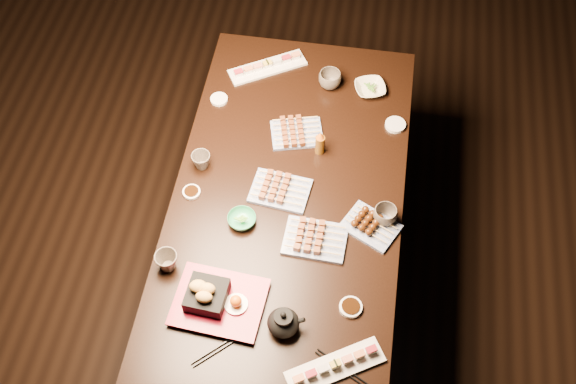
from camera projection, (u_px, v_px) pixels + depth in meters
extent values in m
plane|color=black|center=(226.00, 283.00, 3.45)|extent=(5.00, 5.00, 0.00)
cube|color=black|center=(286.00, 253.00, 3.11)|extent=(0.90, 1.80, 0.75)
imported|color=#329961|center=(242.00, 220.00, 2.75)|extent=(0.13, 0.13, 0.03)
imported|color=beige|center=(370.00, 88.00, 3.13)|extent=(0.17, 0.17, 0.03)
imported|color=#51483E|center=(167.00, 261.00, 2.62)|extent=(0.10, 0.10, 0.08)
imported|color=#51483E|center=(385.00, 215.00, 2.74)|extent=(0.10, 0.10, 0.07)
imported|color=#51483E|center=(201.00, 161.00, 2.88)|extent=(0.09, 0.09, 0.07)
imported|color=#51483E|center=(330.00, 80.00, 3.13)|extent=(0.13, 0.13, 0.08)
cylinder|color=brown|center=(320.00, 142.00, 2.90)|extent=(0.05, 0.05, 0.12)
cylinder|color=white|center=(192.00, 192.00, 2.83)|extent=(0.08, 0.08, 0.01)
cylinder|color=white|center=(395.00, 125.00, 3.02)|extent=(0.09, 0.09, 0.02)
cylinder|color=white|center=(351.00, 307.00, 2.55)|extent=(0.09, 0.09, 0.01)
cylinder|color=white|center=(219.00, 99.00, 3.11)|extent=(0.09, 0.09, 0.01)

